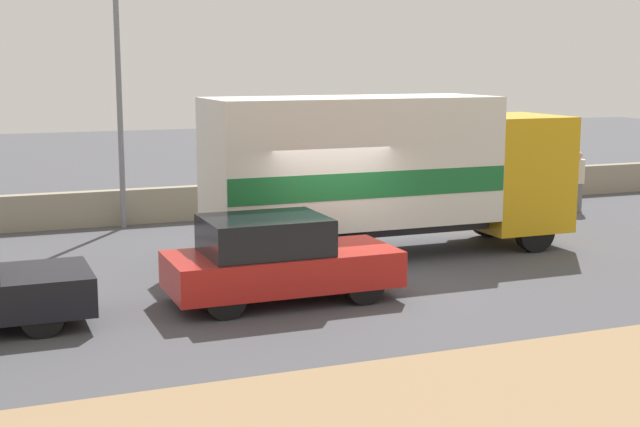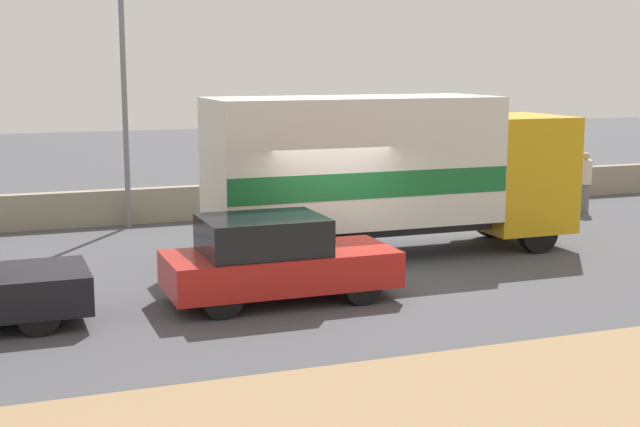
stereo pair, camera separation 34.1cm
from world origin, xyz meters
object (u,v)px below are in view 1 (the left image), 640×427
object	(u,v)px
street_lamp	(118,53)
pedestrian	(578,181)
car_hatchback	(277,259)
box_truck	(385,169)

from	to	relation	value
street_lamp	pedestrian	bearing A→B (deg)	-10.15
street_lamp	car_hatchback	world-z (taller)	street_lamp
car_hatchback	pedestrian	bearing A→B (deg)	28.42
box_truck	pedestrian	bearing A→B (deg)	22.62
street_lamp	pedestrian	xyz separation A→B (m)	(12.31, -2.21, -3.52)
box_truck	car_hatchback	size ratio (longest dim) A/B	2.01
street_lamp	box_truck	world-z (taller)	street_lamp
car_hatchback	pedestrian	xyz separation A→B (m)	(10.96, 5.93, 0.12)
box_truck	pedestrian	size ratio (longest dim) A/B	4.77
street_lamp	pedestrian	size ratio (longest dim) A/B	4.52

